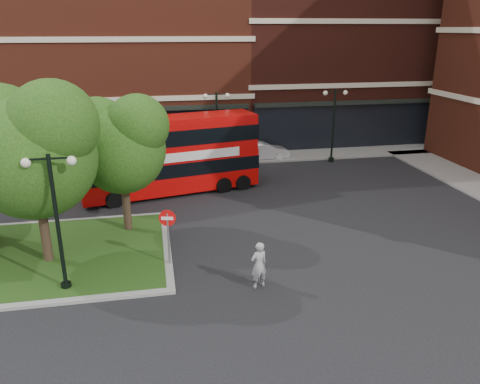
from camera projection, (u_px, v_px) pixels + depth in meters
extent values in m
plane|color=black|center=(220.00, 278.00, 17.44)|extent=(120.00, 120.00, 0.00)
cube|color=slate|center=(185.00, 161.00, 32.71)|extent=(44.00, 3.00, 0.12)
cube|color=maroon|center=(70.00, 53.00, 35.93)|extent=(26.00, 12.00, 14.00)
cube|color=#471911|center=(340.00, 38.00, 39.51)|extent=(18.00, 12.00, 16.00)
cube|color=gray|center=(12.00, 259.00, 18.78)|extent=(12.60, 7.60, 0.12)
cube|color=#19380F|center=(12.00, 259.00, 18.77)|extent=(12.00, 7.00, 0.15)
cylinder|color=#2D2116|center=(43.00, 217.00, 17.95)|extent=(0.36, 0.36, 3.92)
sphere|color=#133F0F|center=(34.00, 157.00, 17.16)|extent=(4.60, 4.60, 4.60)
sphere|color=#133F0F|center=(1.00, 130.00, 17.30)|extent=(3.45, 3.45, 3.45)
sphere|color=#133F0F|center=(53.00, 125.00, 16.48)|extent=(3.22, 3.22, 3.22)
cylinder|color=#2D2116|center=(126.00, 196.00, 20.87)|extent=(0.36, 0.36, 3.47)
sphere|color=#133F0F|center=(122.00, 150.00, 20.18)|extent=(3.80, 3.80, 3.80)
sphere|color=#133F0F|center=(98.00, 130.00, 20.27)|extent=(2.85, 2.85, 2.85)
sphere|color=#133F0F|center=(138.00, 126.00, 19.59)|extent=(2.66, 2.66, 2.66)
cylinder|color=black|center=(58.00, 226.00, 15.82)|extent=(0.14, 0.14, 5.00)
cylinder|color=black|center=(66.00, 286.00, 16.60)|extent=(0.36, 0.36, 0.30)
cube|color=black|center=(48.00, 159.00, 15.04)|extent=(1.40, 0.06, 0.06)
sphere|color=#F2EACC|center=(26.00, 163.00, 14.95)|extent=(0.32, 0.32, 0.32)
sphere|color=#F2EACC|center=(71.00, 161.00, 15.20)|extent=(0.32, 0.32, 0.32)
cylinder|color=black|center=(217.00, 131.00, 30.40)|extent=(0.14, 0.14, 5.00)
cylinder|color=black|center=(218.00, 166.00, 31.18)|extent=(0.36, 0.36, 0.30)
cube|color=black|center=(216.00, 94.00, 29.62)|extent=(1.40, 0.06, 0.06)
sphere|color=#F2EACC|center=(205.00, 96.00, 29.53)|extent=(0.32, 0.32, 0.32)
sphere|color=#F2EACC|center=(227.00, 96.00, 29.78)|extent=(0.32, 0.32, 0.32)
cylinder|color=black|center=(333.00, 126.00, 31.82)|extent=(0.14, 0.14, 5.00)
cylinder|color=black|center=(331.00, 160.00, 32.60)|extent=(0.36, 0.36, 0.30)
cube|color=black|center=(336.00, 91.00, 31.04)|extent=(1.40, 0.06, 0.06)
sphere|color=#F2EACC|center=(325.00, 93.00, 30.95)|extent=(0.32, 0.32, 0.32)
sphere|color=#F2EACC|center=(345.00, 93.00, 31.20)|extent=(0.32, 0.32, 0.32)
cube|color=#BD0807|center=(170.00, 170.00, 26.10)|extent=(10.08, 4.28, 1.88)
cube|color=#BD0807|center=(169.00, 137.00, 25.48)|extent=(9.98, 4.24, 1.88)
cube|color=black|center=(169.00, 135.00, 25.45)|extent=(10.08, 4.28, 0.85)
cube|color=silver|center=(175.00, 158.00, 24.79)|extent=(7.21, 1.61, 0.49)
imported|color=gray|center=(259.00, 265.00, 16.59)|extent=(0.73, 0.59, 1.75)
imported|color=silver|center=(165.00, 154.00, 31.79)|extent=(4.11, 1.73, 1.39)
imported|color=silver|center=(263.00, 151.00, 33.03)|extent=(3.78, 1.58, 1.22)
cylinder|color=slate|center=(169.00, 240.00, 17.98)|extent=(0.08, 0.08, 2.24)
cylinder|color=red|center=(167.00, 218.00, 17.68)|extent=(0.65, 0.19, 0.65)
cube|color=white|center=(167.00, 218.00, 17.68)|extent=(0.45, 0.14, 0.12)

